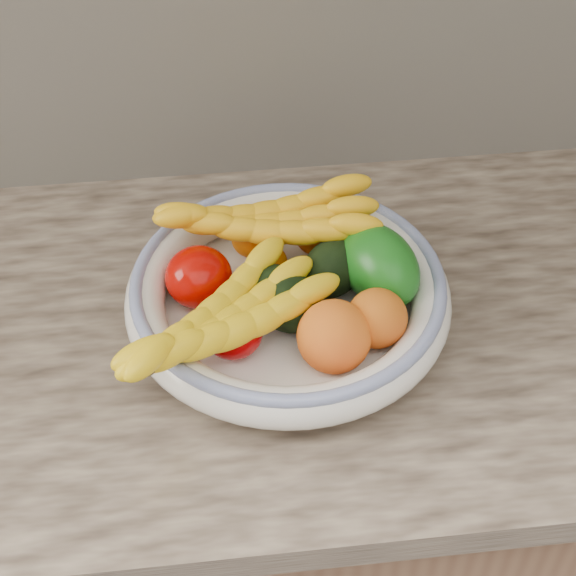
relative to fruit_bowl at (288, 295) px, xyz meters
The scene contains 14 objects.
kitchen_counter 0.49m from the fruit_bowl, 90.00° to the left, with size 2.44×0.66×1.40m.
fruit_bowl is the anchor object (origin of this frame).
clementine_back_left 0.11m from the fruit_bowl, 108.99° to the left, with size 0.05×0.05×0.05m, color #DC6504.
clementine_back_right 0.11m from the fruit_bowl, 64.85° to the left, with size 0.05×0.05×0.04m, color #F66005.
clementine_back_mid 0.06m from the fruit_bowl, 107.51° to the left, with size 0.05×0.05×0.04m, color orange.
tomato_left 0.11m from the fruit_bowl, 164.51° to the left, with size 0.08×0.08×0.07m, color #AB0500.
tomato_near_left 0.10m from the fruit_bowl, 137.23° to the right, with size 0.07×0.07×0.06m, color #A20003.
avocado_center 0.03m from the fruit_bowl, 111.42° to the right, with size 0.07×0.11×0.07m, color black.
avocado_right 0.07m from the fruit_bowl, 23.43° to the left, with size 0.07×0.10×0.07m, color black.
green_mango 0.11m from the fruit_bowl, ahead, with size 0.08×0.13×0.09m, color #105610.
peach_front 0.10m from the fruit_bowl, 65.18° to the right, with size 0.08×0.08×0.08m, color orange.
peach_right 0.12m from the fruit_bowl, 36.32° to the right, with size 0.07×0.07×0.07m, color orange.
banana_bunch_back 0.09m from the fruit_bowl, 100.94° to the left, with size 0.29×0.11×0.08m, color yellow, non-canonical shape.
banana_bunch_front 0.12m from the fruit_bowl, 137.74° to the right, with size 0.29×0.12×0.08m, color yellow, non-canonical shape.
Camera 1 is at (-0.09, 0.91, 1.69)m, focal length 55.00 mm.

